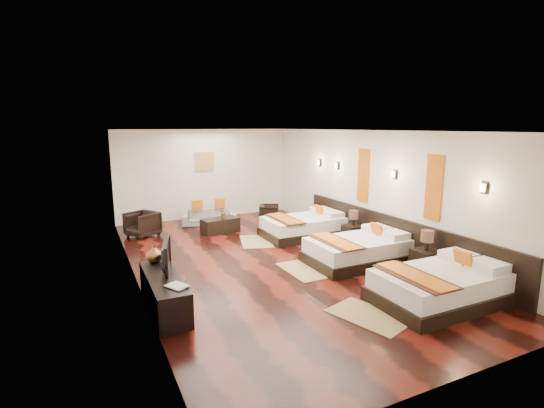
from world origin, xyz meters
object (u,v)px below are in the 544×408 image
bed_far (304,226)px  nightstand_b (353,232)px  tv (162,256)px  nightstand_a (425,259)px  sofa (209,217)px  figurine (155,254)px  bed_mid (358,250)px  book (171,289)px  coffee_table (220,225)px  table_plant (224,213)px  armchair_left (142,224)px  tv_console (164,292)px  armchair_right (269,213)px  bed_near (441,286)px

bed_far → nightstand_b: size_ratio=2.49×
tv → bed_far: bearing=-44.1°
nightstand_b → tv: size_ratio=0.99×
bed_far → nightstand_a: size_ratio=2.35×
nightstand_b → sofa: size_ratio=0.54×
sofa → figurine: bearing=-103.3°
bed_mid → tv: 4.18m
book → figurine: size_ratio=1.03×
coffee_table → table_plant: (0.11, 0.01, 0.33)m
bed_far → armchair_left: (-3.88, 1.85, 0.06)m
nightstand_b → tv_console: bearing=-161.6°
bed_mid → figurine: (-4.20, 0.30, 0.42)m
bed_mid → tv: tv is taller
nightstand_b → sofa: 4.40m
sofa → table_plant: table_plant is taller
nightstand_a → armchair_left: bearing=131.0°
tv_console → bed_mid: bearing=6.2°
nightstand_a → bed_far: bearing=102.2°
tv_console → armchair_right: tv_console is taller
tv_console → table_plant: (2.42, 4.14, 0.26)m
bed_mid → coffee_table: 4.13m
bed_far → coffee_table: bed_far is taller
sofa → table_plant: bearing=-69.5°
bed_far → armchair_left: bed_far is taller
bed_mid → table_plant: (-1.77, 3.69, 0.25)m
bed_near → armchair_left: bed_near is taller
nightstand_a → book: size_ratio=2.85×
bed_near → tv_console: bearing=157.4°
bed_far → figurine: (-4.20, -2.02, 0.43)m
bed_near → tv: bearing=154.1°
tv_console → coffee_table: (2.31, 4.13, -0.08)m
tv_console → book: book is taller
bed_near → nightstand_a: 1.29m
tv → bed_mid: bearing=-72.7°
figurine → coffee_table: 4.12m
coffee_table → table_plant: bearing=7.0°
nightstand_a → sofa: bearing=114.2°
coffee_table → table_plant: table_plant is taller
bed_mid → nightstand_b: size_ratio=2.53×
coffee_table → sofa: bearing=90.0°
figurine → table_plant: 4.17m
nightstand_a → figurine: nightstand_a is taller
bed_near → sofa: (-1.89, 6.92, -0.05)m
bed_far → nightstand_b: 1.35m
book → armchair_right: book is taller
tv → sofa: tv is taller
bed_mid → nightstand_a: (0.75, -1.15, 0.04)m
tv_console → coffee_table: tv_console is taller
bed_far → figurine: figurine is taller
bed_mid → armchair_right: size_ratio=3.63×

